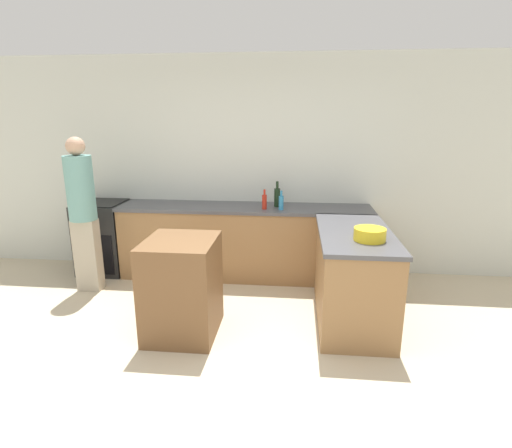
{
  "coord_description": "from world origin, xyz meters",
  "views": [
    {
      "loc": [
        0.62,
        -2.64,
        1.96
      ],
      "look_at": [
        0.24,
        1.1,
        0.95
      ],
      "focal_mm": 28.0,
      "sensor_mm": 36.0,
      "label": 1
    }
  ],
  "objects_px": {
    "mixing_bowl": "(370,234)",
    "hot_sauce_bottle": "(264,201)",
    "island_table": "(182,287)",
    "range_oven": "(104,237)",
    "wine_bottle_dark": "(277,197)",
    "dish_soap_bottle": "(281,202)",
    "person_by_range": "(83,209)"
  },
  "relations": [
    {
      "from": "island_table",
      "to": "person_by_range",
      "type": "xyz_separation_m",
      "value": [
        -1.35,
        0.84,
        0.52
      ]
    },
    {
      "from": "mixing_bowl",
      "to": "person_by_range",
      "type": "xyz_separation_m",
      "value": [
        -3.02,
        0.67,
        0.01
      ]
    },
    {
      "from": "island_table",
      "to": "hot_sauce_bottle",
      "type": "distance_m",
      "value": 1.55
    },
    {
      "from": "mixing_bowl",
      "to": "island_table",
      "type": "bearing_deg",
      "value": -174.3
    },
    {
      "from": "person_by_range",
      "to": "dish_soap_bottle",
      "type": "bearing_deg",
      "value": 11.72
    },
    {
      "from": "mixing_bowl",
      "to": "hot_sauce_bottle",
      "type": "height_order",
      "value": "hot_sauce_bottle"
    },
    {
      "from": "island_table",
      "to": "person_by_range",
      "type": "relative_size",
      "value": 0.52
    },
    {
      "from": "hot_sauce_bottle",
      "to": "person_by_range",
      "type": "distance_m",
      "value": 2.05
    },
    {
      "from": "range_oven",
      "to": "wine_bottle_dark",
      "type": "height_order",
      "value": "wine_bottle_dark"
    },
    {
      "from": "mixing_bowl",
      "to": "wine_bottle_dark",
      "type": "distance_m",
      "value": 1.56
    },
    {
      "from": "dish_soap_bottle",
      "to": "wine_bottle_dark",
      "type": "relative_size",
      "value": 0.73
    },
    {
      "from": "dish_soap_bottle",
      "to": "person_by_range",
      "type": "relative_size",
      "value": 0.13
    },
    {
      "from": "island_table",
      "to": "person_by_range",
      "type": "height_order",
      "value": "person_by_range"
    },
    {
      "from": "range_oven",
      "to": "mixing_bowl",
      "type": "xyz_separation_m",
      "value": [
        3.12,
        -1.26,
        0.5
      ]
    },
    {
      "from": "hot_sauce_bottle",
      "to": "dish_soap_bottle",
      "type": "bearing_deg",
      "value": -2.68
    },
    {
      "from": "wine_bottle_dark",
      "to": "island_table",
      "type": "bearing_deg",
      "value": -118.49
    },
    {
      "from": "island_table",
      "to": "hot_sauce_bottle",
      "type": "height_order",
      "value": "hot_sauce_bottle"
    },
    {
      "from": "wine_bottle_dark",
      "to": "mixing_bowl",
      "type": "bearing_deg",
      "value": -55.55
    },
    {
      "from": "mixing_bowl",
      "to": "dish_soap_bottle",
      "type": "height_order",
      "value": "dish_soap_bottle"
    },
    {
      "from": "range_oven",
      "to": "person_by_range",
      "type": "bearing_deg",
      "value": -81.24
    },
    {
      "from": "range_oven",
      "to": "island_table",
      "type": "height_order",
      "value": "range_oven"
    },
    {
      "from": "mixing_bowl",
      "to": "wine_bottle_dark",
      "type": "relative_size",
      "value": 0.91
    },
    {
      "from": "dish_soap_bottle",
      "to": "wine_bottle_dark",
      "type": "distance_m",
      "value": 0.17
    },
    {
      "from": "mixing_bowl",
      "to": "dish_soap_bottle",
      "type": "bearing_deg",
      "value": 126.32
    },
    {
      "from": "island_table",
      "to": "range_oven",
      "type": "bearing_deg",
      "value": 135.26
    },
    {
      "from": "wine_bottle_dark",
      "to": "hot_sauce_bottle",
      "type": "bearing_deg",
      "value": -132.67
    },
    {
      "from": "dish_soap_bottle",
      "to": "wine_bottle_dark",
      "type": "xyz_separation_m",
      "value": [
        -0.06,
        0.16,
        0.03
      ]
    },
    {
      "from": "wine_bottle_dark",
      "to": "hot_sauce_bottle",
      "type": "relative_size",
      "value": 1.31
    },
    {
      "from": "range_oven",
      "to": "island_table",
      "type": "relative_size",
      "value": 1.01
    },
    {
      "from": "range_oven",
      "to": "island_table",
      "type": "xyz_separation_m",
      "value": [
        1.44,
        -1.43,
        -0.0
      ]
    },
    {
      "from": "dish_soap_bottle",
      "to": "wine_bottle_dark",
      "type": "height_order",
      "value": "wine_bottle_dark"
    },
    {
      "from": "person_by_range",
      "to": "island_table",
      "type": "bearing_deg",
      "value": -31.72
    }
  ]
}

